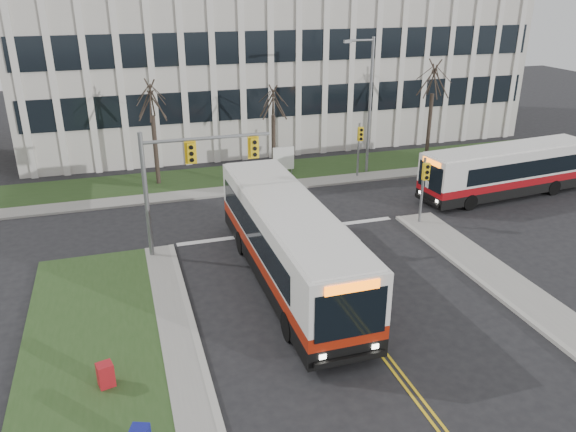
{
  "coord_description": "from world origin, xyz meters",
  "views": [
    {
      "loc": [
        -8.23,
        -18.19,
        12.29
      ],
      "look_at": [
        -0.86,
        5.6,
        2.0
      ],
      "focal_mm": 35.0,
      "sensor_mm": 36.0,
      "label": 1
    }
  ],
  "objects_px": {
    "streetlight": "(368,99)",
    "newspaper_box_red": "(106,376)",
    "directory_sign": "(283,159)",
    "bus_main": "(288,244)",
    "bus_cross": "(507,172)"
  },
  "relations": [
    {
      "from": "bus_cross",
      "to": "newspaper_box_red",
      "type": "height_order",
      "value": "bus_cross"
    },
    {
      "from": "directory_sign",
      "to": "bus_main",
      "type": "relative_size",
      "value": 0.15
    },
    {
      "from": "streetlight",
      "to": "bus_cross",
      "type": "relative_size",
      "value": 0.79
    },
    {
      "from": "directory_sign",
      "to": "bus_cross",
      "type": "relative_size",
      "value": 0.17
    },
    {
      "from": "streetlight",
      "to": "directory_sign",
      "type": "relative_size",
      "value": 4.6
    },
    {
      "from": "streetlight",
      "to": "newspaper_box_red",
      "type": "relative_size",
      "value": 9.68
    },
    {
      "from": "streetlight",
      "to": "newspaper_box_red",
      "type": "bearing_deg",
      "value": -133.61
    },
    {
      "from": "newspaper_box_red",
      "to": "streetlight",
      "type": "bearing_deg",
      "value": 31.92
    },
    {
      "from": "newspaper_box_red",
      "to": "bus_main",
      "type": "bearing_deg",
      "value": 18.86
    },
    {
      "from": "directory_sign",
      "to": "bus_cross",
      "type": "height_order",
      "value": "bus_cross"
    },
    {
      "from": "directory_sign",
      "to": "bus_main",
      "type": "distance_m",
      "value": 15.14
    },
    {
      "from": "streetlight",
      "to": "directory_sign",
      "type": "distance_m",
      "value": 6.96
    },
    {
      "from": "streetlight",
      "to": "bus_cross",
      "type": "distance_m",
      "value": 10.06
    },
    {
      "from": "streetlight",
      "to": "bus_main",
      "type": "bearing_deg",
      "value": -126.19
    },
    {
      "from": "bus_main",
      "to": "streetlight",
      "type": "bearing_deg",
      "value": 53.43
    }
  ]
}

